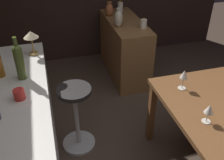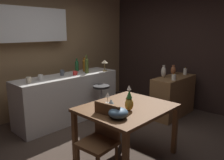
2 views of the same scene
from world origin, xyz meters
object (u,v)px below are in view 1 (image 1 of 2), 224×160
at_px(sideboard_cabinet, 124,49).
at_px(wine_glass_center, 184,75).
at_px(bar_stool, 77,117).
at_px(vase_ceramic_ivory, 119,18).
at_px(wine_glass_left, 209,110).
at_px(vase_copper, 109,10).
at_px(pillar_candle_tall, 144,24).
at_px(counter_lamp, 31,37).
at_px(pillar_candle_short, 120,7).
at_px(cup_red, 19,94).
at_px(wine_bottle_olive, 19,60).

distance_m(sideboard_cabinet, wine_glass_center, 1.58).
relative_size(bar_stool, vase_ceramic_ivory, 2.94).
xyz_separation_m(wine_glass_left, vase_copper, (2.18, 0.16, 0.06)).
xyz_separation_m(pillar_candle_tall, vase_copper, (0.53, 0.30, 0.04)).
bearing_deg(pillar_candle_tall, vase_ceramic_ivory, 68.41).
height_order(sideboard_cabinet, counter_lamp, counter_lamp).
height_order(bar_stool, vase_copper, vase_copper).
xyz_separation_m(pillar_candle_tall, pillar_candle_short, (0.67, 0.10, 0.01)).
xyz_separation_m(wine_glass_center, counter_lamp, (0.69, 1.23, 0.21)).
height_order(cup_red, pillar_candle_short, same).
xyz_separation_m(sideboard_cabinet, cup_red, (-1.51, 1.30, 0.53)).
bearing_deg(wine_glass_left, wine_bottle_olive, 60.80).
height_order(wine_glass_left, pillar_candle_tall, pillar_candle_tall).
bearing_deg(pillar_candle_tall, wine_bottle_olive, 123.04).
distance_m(bar_stool, pillar_candle_tall, 1.47).
distance_m(sideboard_cabinet, vase_ceramic_ivory, 0.57).
bearing_deg(wine_bottle_olive, sideboard_cabinet, -46.38).
xyz_separation_m(wine_glass_left, wine_bottle_olive, (0.72, 1.29, 0.21)).
height_order(counter_lamp, pillar_candle_tall, counter_lamp).
bearing_deg(vase_copper, cup_red, 146.63).
distance_m(counter_lamp, pillar_candle_short, 1.73).
height_order(wine_glass_center, vase_copper, vase_copper).
relative_size(wine_glass_center, vase_ceramic_ivory, 0.76).
xyz_separation_m(bar_stool, vase_ceramic_ivory, (1.04, -0.73, 0.56)).
bearing_deg(wine_glass_center, vase_ceramic_ivory, 8.03).
bearing_deg(sideboard_cabinet, bar_stool, 144.25).
relative_size(sideboard_cabinet, pillar_candle_tall, 8.14).
distance_m(cup_red, pillar_candle_tall, 1.89).
bearing_deg(bar_stool, wine_glass_center, -107.43).
bearing_deg(bar_stool, pillar_candle_short, -30.10).
relative_size(wine_bottle_olive, pillar_candle_tall, 2.71).
distance_m(bar_stool, vase_copper, 1.71).
distance_m(wine_glass_center, cup_red, 1.35).
height_order(wine_glass_left, vase_ceramic_ivory, vase_ceramic_ivory).
relative_size(sideboard_cabinet, bar_stool, 1.55).
distance_m(wine_glass_left, cup_red, 1.39).
distance_m(wine_bottle_olive, pillar_candle_short, 2.09).
bearing_deg(vase_ceramic_ivory, bar_stool, 144.86).
distance_m(bar_stool, wine_glass_left, 1.24).
bearing_deg(pillar_candle_short, bar_stool, 149.90).
relative_size(sideboard_cabinet, wine_glass_center, 6.02).
bearing_deg(vase_copper, wine_bottle_olive, 142.26).
bearing_deg(bar_stool, counter_lamp, 37.21).
bearing_deg(wine_glass_left, sideboard_cabinet, 0.22).
xyz_separation_m(sideboard_cabinet, bar_stool, (-1.22, 0.88, -0.03)).
height_order(pillar_candle_tall, vase_copper, vase_copper).
bearing_deg(vase_ceramic_ivory, pillar_candle_tall, -111.59).
height_order(wine_bottle_olive, counter_lamp, wine_bottle_olive).
xyz_separation_m(sideboard_cabinet, wine_glass_left, (-1.95, -0.01, 0.44)).
relative_size(sideboard_cabinet, cup_red, 9.38).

